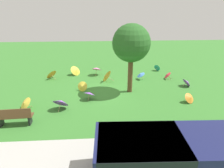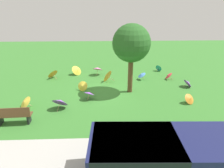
# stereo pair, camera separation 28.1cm
# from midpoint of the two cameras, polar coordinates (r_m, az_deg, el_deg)

# --- Properties ---
(ground) EXTENTS (40.00, 40.00, 0.00)m
(ground) POSITION_cam_midpoint_polar(r_m,az_deg,el_deg) (12.94, -0.19, -2.04)
(ground) COLOR #387A2D
(van_dark) EXTENTS (4.66, 2.26, 1.53)m
(van_dark) POSITION_cam_midpoint_polar(r_m,az_deg,el_deg) (6.62, 13.68, -19.23)
(van_dark) COLOR #191E4C
(van_dark) RESTS_ON ground
(park_bench) EXTENTS (1.62, 0.57, 0.90)m
(park_bench) POSITION_cam_midpoint_polar(r_m,az_deg,el_deg) (10.26, -27.01, -8.37)
(park_bench) COLOR brown
(park_bench) RESTS_ON ground
(shade_tree) EXTENTS (2.29, 2.29, 4.27)m
(shade_tree) POSITION_cam_midpoint_polar(r_m,az_deg,el_deg) (12.04, 4.90, 11.49)
(shade_tree) COLOR brown
(shade_tree) RESTS_ON ground
(parasol_pink_0) EXTENTS (1.01, 1.01, 0.78)m
(parasol_pink_0) POSITION_cam_midpoint_polar(r_m,az_deg,el_deg) (15.87, -4.96, 4.45)
(parasol_pink_0) COLOR tan
(parasol_pink_0) RESTS_ON ground
(parasol_purple_0) EXTENTS (1.02, 0.95, 0.77)m
(parasol_purple_0) POSITION_cam_midpoint_polar(r_m,az_deg,el_deg) (10.95, -15.18, -5.01)
(parasol_purple_0) COLOR tan
(parasol_purple_0) RESTS_ON ground
(parasol_yellow_1) EXTENTS (1.04, 1.06, 0.78)m
(parasol_yellow_1) POSITION_cam_midpoint_polar(r_m,az_deg,el_deg) (16.14, -10.83, 3.88)
(parasol_yellow_1) COLOR tan
(parasol_yellow_1) RESTS_ON ground
(parasol_red_0) EXTENTS (0.65, 0.68, 0.60)m
(parasol_red_0) POSITION_cam_midpoint_polar(r_m,az_deg,el_deg) (15.50, 15.05, 2.57)
(parasol_red_0) COLOR tan
(parasol_red_0) RESTS_ON ground
(parasol_orange_0) EXTENTS (1.01, 1.04, 0.90)m
(parasol_orange_0) POSITION_cam_midpoint_polar(r_m,az_deg,el_deg) (14.45, -2.30, 2.42)
(parasol_orange_0) COLOR tan
(parasol_orange_0) RESTS_ON ground
(parasol_orange_2) EXTENTS (0.80, 0.76, 0.59)m
(parasol_orange_2) POSITION_cam_midpoint_polar(r_m,az_deg,el_deg) (12.08, 20.94, -3.75)
(parasol_orange_2) COLOR tan
(parasol_orange_2) RESTS_ON ground
(parasol_teal_0) EXTENTS (0.60, 0.61, 0.56)m
(parasol_teal_0) POSITION_cam_midpoint_polar(r_m,az_deg,el_deg) (17.40, 12.47, 4.66)
(parasol_teal_0) COLOR tan
(parasol_teal_0) RESTS_ON ground
(parasol_yellow_2) EXTENTS (0.74, 0.68, 0.64)m
(parasol_yellow_2) POSITION_cam_midpoint_polar(r_m,az_deg,el_deg) (13.01, -9.19, -0.67)
(parasol_yellow_2) COLOR tan
(parasol_yellow_2) RESTS_ON ground
(parasol_blue_0) EXTENTS (0.67, 0.69, 0.62)m
(parasol_blue_0) POSITION_cam_midpoint_polar(r_m,az_deg,el_deg) (14.98, 7.67, 2.76)
(parasol_blue_0) COLOR tan
(parasol_blue_0) RESTS_ON ground
(parasol_orange_3) EXTENTS (0.99, 1.03, 0.75)m
(parasol_orange_3) POSITION_cam_midpoint_polar(r_m,az_deg,el_deg) (15.77, -17.63, 2.78)
(parasol_orange_3) COLOR tan
(parasol_orange_3) RESTS_ON ground
(parasol_yellow_3) EXTENTS (0.94, 0.97, 0.66)m
(parasol_yellow_3) POSITION_cam_midpoint_polar(r_m,az_deg,el_deg) (11.63, -24.46, -5.05)
(parasol_yellow_3) COLOR tan
(parasol_yellow_3) RESTS_ON ground
(parasol_purple_1) EXTENTS (0.65, 0.76, 0.62)m
(parasol_purple_1) POSITION_cam_midpoint_polar(r_m,az_deg,el_deg) (14.51, 20.30, 0.53)
(parasol_purple_1) COLOR tan
(parasol_purple_1) RESTS_ON ground
(parasol_purple_2) EXTENTS (0.93, 0.92, 0.61)m
(parasol_purple_2) POSITION_cam_midpoint_polar(r_m,az_deg,el_deg) (11.76, -7.09, -2.65)
(parasol_purple_2) COLOR tan
(parasol_purple_2) RESTS_ON ground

